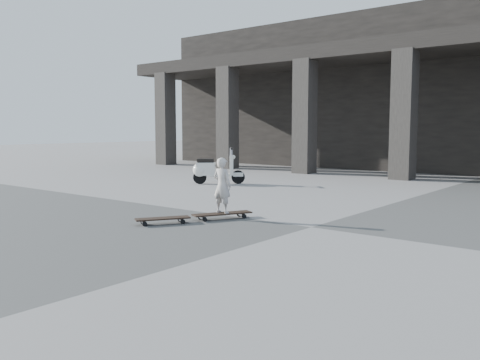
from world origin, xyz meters
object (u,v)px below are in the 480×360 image
Objects in this scene: scooter at (210,170)px; skateboard_spare at (163,219)px; longboard at (222,214)px; child at (222,185)px.

skateboard_spare is at bearing -96.48° from scooter.
longboard is 5.74m from scooter.
longboard is 1.09× the size of child.
child is 0.81× the size of scooter.
scooter is at bearing 70.74° from longboard.
longboard is 1.20× the size of skateboard_spare.
child is 5.73m from scooter.
skateboard_spare is at bearing -178.28° from longboard.
skateboard_spare is 6.21m from scooter.
skateboard_spare is at bearing 61.15° from child.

